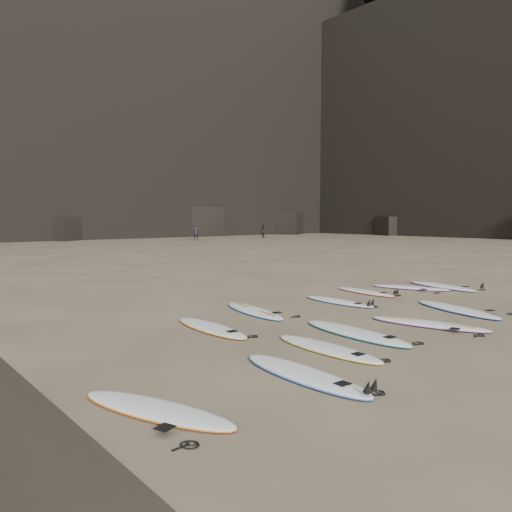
{
  "coord_description": "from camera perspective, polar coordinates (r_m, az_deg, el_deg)",
  "views": [
    {
      "loc": [
        -8.98,
        -6.26,
        2.39
      ],
      "look_at": [
        -1.74,
        2.43,
        1.5
      ],
      "focal_mm": 35.0,
      "sensor_mm": 36.0,
      "label": 1
    }
  ],
  "objects": [
    {
      "name": "surfboard_9",
      "position": [
        17.38,
        17.18,
        -3.45
      ],
      "size": [
        1.47,
        2.57,
        0.09
      ],
      "primitive_type": "ellipsoid",
      "rotation": [
        0.0,
        0.0,
        0.37
      ],
      "color": "white",
      "rests_on": "ground"
    },
    {
      "name": "surfboard_1",
      "position": [
        9.18,
        8.14,
        -10.36
      ],
      "size": [
        0.63,
        2.45,
        0.09
      ],
      "primitive_type": "ellipsoid",
      "rotation": [
        0.0,
        0.0,
        -0.02
      ],
      "color": "white",
      "rests_on": "ground"
    },
    {
      "name": "surfboard_10",
      "position": [
        18.07,
        20.45,
        -3.22
      ],
      "size": [
        1.26,
        2.87,
        0.1
      ],
      "primitive_type": "ellipsoid",
      "rotation": [
        0.0,
        0.0,
        -0.22
      ],
      "color": "white",
      "rests_on": "ground"
    },
    {
      "name": "surfboard_2",
      "position": [
        10.43,
        11.3,
        -8.56
      ],
      "size": [
        0.91,
        2.84,
        0.1
      ],
      "primitive_type": "ellipsoid",
      "rotation": [
        0.0,
        0.0,
        -0.09
      ],
      "color": "white",
      "rests_on": "ground"
    },
    {
      "name": "surfboard_4",
      "position": [
        13.74,
        21.95,
        -5.64
      ],
      "size": [
        1.5,
        2.82,
        0.1
      ],
      "primitive_type": "ellipsoid",
      "rotation": [
        0.0,
        0.0,
        -0.32
      ],
      "color": "white",
      "rests_on": "ground"
    },
    {
      "name": "person_a",
      "position": [
        51.42,
        -6.9,
        2.75
      ],
      "size": [
        0.72,
        0.62,
        1.67
      ],
      "primitive_type": "imported",
      "rotation": [
        0.0,
        0.0,
        2.71
      ],
      "color": "black",
      "rests_on": "ground"
    },
    {
      "name": "surfboard_0",
      "position": [
        7.69,
        5.49,
        -13.26
      ],
      "size": [
        0.72,
        2.63,
        0.09
      ],
      "primitive_type": "ellipsoid",
      "rotation": [
        0.0,
        0.0,
        -0.04
      ],
      "color": "white",
      "rests_on": "ground"
    },
    {
      "name": "surfboard_3",
      "position": [
        11.69,
        19.14,
        -7.31
      ],
      "size": [
        1.26,
        2.68,
        0.09
      ],
      "primitive_type": "ellipsoid",
      "rotation": [
        0.0,
        0.0,
        0.25
      ],
      "color": "white",
      "rests_on": "ground"
    },
    {
      "name": "surfboard_7",
      "position": [
        14.11,
        9.44,
        -5.13
      ],
      "size": [
        0.58,
        2.39,
        0.09
      ],
      "primitive_type": "ellipsoid",
      "rotation": [
        0.0,
        0.0,
        -0.0
      ],
      "color": "white",
      "rests_on": "ground"
    },
    {
      "name": "surfboard_8",
      "position": [
        16.09,
        12.31,
        -3.99
      ],
      "size": [
        0.83,
        2.43,
        0.09
      ],
      "primitive_type": "ellipsoid",
      "rotation": [
        0.0,
        0.0,
        -0.11
      ],
      "color": "white",
      "rests_on": "ground"
    },
    {
      "name": "surfboard_6",
      "position": [
        12.56,
        -0.24,
        -6.25
      ],
      "size": [
        1.08,
        2.67,
        0.09
      ],
      "primitive_type": "ellipsoid",
      "rotation": [
        0.0,
        0.0,
        -0.18
      ],
      "color": "white",
      "rests_on": "ground"
    },
    {
      "name": "surfboard_11",
      "position": [
        6.51,
        -11.36,
        -16.76
      ],
      "size": [
        1.33,
        2.4,
        0.08
      ],
      "primitive_type": "ellipsoid",
      "rotation": [
        0.0,
        0.0,
        0.35
      ],
      "color": "white",
      "rests_on": "ground"
    },
    {
      "name": "surfboard_5",
      "position": [
        10.75,
        -5.19,
        -8.12
      ],
      "size": [
        0.72,
        2.54,
        0.09
      ],
      "primitive_type": "ellipsoid",
      "rotation": [
        0.0,
        0.0,
        -0.05
      ],
      "color": "white",
      "rests_on": "ground"
    },
    {
      "name": "headland",
      "position": [
        66.74,
        -9.2,
        20.67
      ],
      "size": [
        170.0,
        101.0,
        63.47
      ],
      "color": "black",
      "rests_on": "ground"
    },
    {
      "name": "ground",
      "position": [
        11.2,
        15.12,
        -7.98
      ],
      "size": [
        240.0,
        240.0,
        0.0
      ],
      "primitive_type": "plane",
      "color": "#897559",
      "rests_on": "ground"
    },
    {
      "name": "person_b",
      "position": [
        56.62,
        0.86,
        2.87
      ],
      "size": [
        0.64,
        0.79,
        1.54
      ],
      "primitive_type": "imported",
      "rotation": [
        0.0,
        0.0,
        1.49
      ],
      "color": "black",
      "rests_on": "ground"
    }
  ]
}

